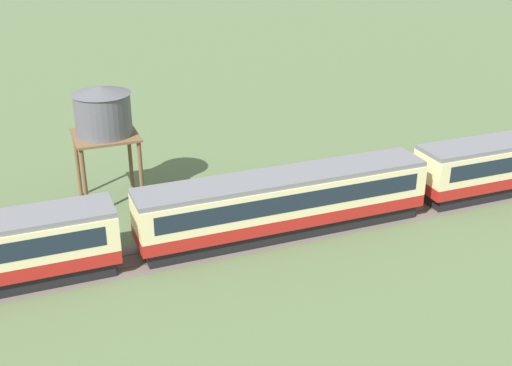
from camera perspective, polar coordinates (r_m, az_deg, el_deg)
The scene contains 4 objects.
ground_plane at distance 47.22m, azimuth 15.28°, elevation -1.28°, with size 600.00×600.00×0.00m, color #566B42.
passenger_train at distance 40.13m, azimuth 2.87°, elevation -1.52°, with size 98.40×3.19×3.99m.
railway_track at distance 41.96m, azimuth 5.48°, elevation -3.78°, with size 162.47×3.60×0.04m.
water_tower at distance 43.77m, azimuth -13.45°, elevation 6.03°, with size 4.21×4.21×8.32m.
Camera 1 is at (-26.67, -33.75, 19.49)m, focal length 45.00 mm.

